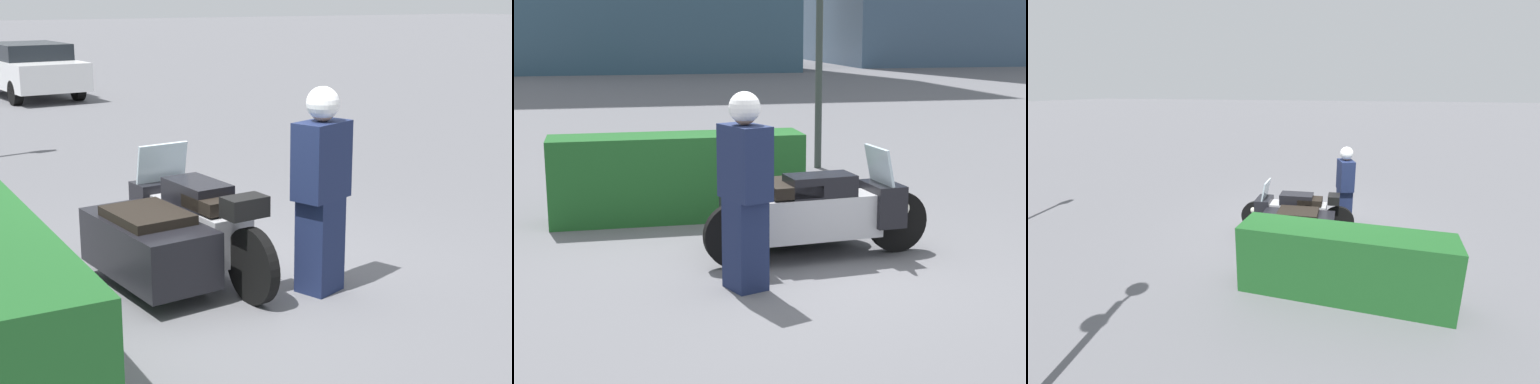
# 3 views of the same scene
# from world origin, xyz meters

# --- Properties ---
(ground_plane) EXTENTS (160.00, 160.00, 0.00)m
(ground_plane) POSITION_xyz_m (0.00, 0.00, 0.00)
(ground_plane) COLOR slate
(police_motorcycle) EXTENTS (2.48, 1.27, 1.16)m
(police_motorcycle) POSITION_xyz_m (0.31, 0.48, 0.47)
(police_motorcycle) COLOR black
(police_motorcycle) RESTS_ON ground
(officer_rider) EXTENTS (0.46, 0.58, 1.84)m
(officer_rider) POSITION_xyz_m (-0.61, -0.61, 0.97)
(officer_rider) COLOR #192347
(officer_rider) RESTS_ON ground
(hedge_bush_curbside) EXTENTS (3.16, 0.74, 1.08)m
(hedge_bush_curbside) POSITION_xyz_m (-0.94, 2.25, 0.54)
(hedge_bush_curbside) COLOR #1E5623
(hedge_bush_curbside) RESTS_ON ground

